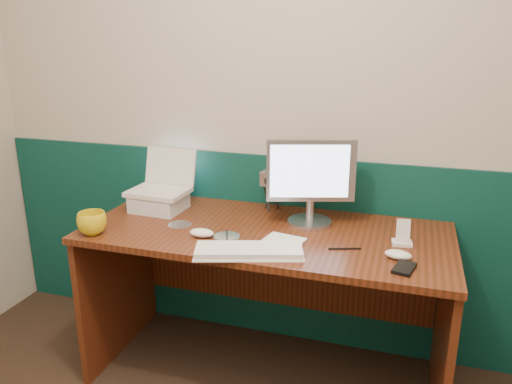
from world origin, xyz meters
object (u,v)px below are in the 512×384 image
(monitor, at_px, (311,183))
(keyboard, at_px, (249,252))
(mug, at_px, (92,223))
(laptop, at_px, (157,171))
(camcorder, at_px, (271,192))
(desk, at_px, (266,305))

(monitor, height_order, keyboard, monitor)
(keyboard, height_order, mug, mug)
(laptop, distance_m, keyboard, 0.71)
(camcorder, bearing_deg, monitor, -21.44)
(monitor, bearing_deg, keyboard, -128.89)
(desk, height_order, camcorder, camcorder)
(desk, bearing_deg, mug, -159.24)
(monitor, bearing_deg, camcorder, 131.91)
(keyboard, bearing_deg, monitor, 51.11)
(laptop, xyz_separation_m, camcorder, (0.52, 0.17, -0.10))
(laptop, relative_size, camcorder, 1.48)
(mug, xyz_separation_m, camcorder, (0.65, 0.53, 0.04))
(monitor, relative_size, keyboard, 0.93)
(laptop, distance_m, camcorder, 0.56)
(monitor, bearing_deg, mug, -172.58)
(camcorder, bearing_deg, laptop, -152.91)
(laptop, distance_m, monitor, 0.74)
(desk, relative_size, mug, 12.94)
(laptop, distance_m, mug, 0.41)
(keyboard, xyz_separation_m, camcorder, (-0.06, 0.53, 0.08))
(monitor, bearing_deg, desk, -159.20)
(laptop, bearing_deg, mug, -106.27)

